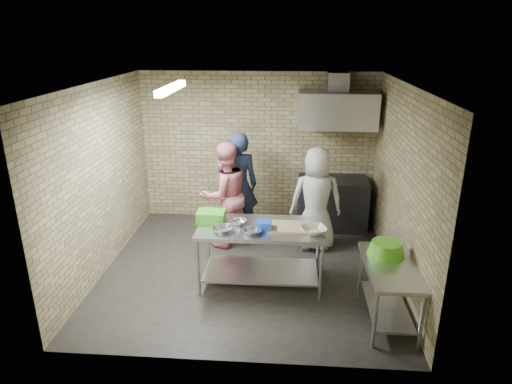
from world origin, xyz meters
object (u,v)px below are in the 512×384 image
side_counter (388,292)px  woman_white (316,199)px  green_basin (386,249)px  man_navy (238,186)px  prep_table (261,255)px  bottle_green (362,114)px  blue_tub (264,225)px  green_crate (211,216)px  woman_pink (225,195)px  stove (332,203)px

side_counter → woman_white: bearing=112.5°
woman_white → green_basin: bearing=112.0°
woman_white → man_navy: bearing=-17.3°
prep_table → bottle_green: size_ratio=11.41×
man_navy → blue_tub: bearing=94.6°
side_counter → man_navy: 3.09m
prep_table → woman_white: woman_white is taller
green_crate → woman_pink: (0.05, 1.04, -0.07)m
green_crate → bottle_green: 3.31m
green_basin → green_crate: bearing=164.8°
woman_pink → green_basin: bearing=109.7°
woman_pink → bottle_green: bearing=172.2°
prep_table → woman_white: (0.80, 1.16, 0.41)m
stove → woman_white: (-0.34, -0.85, 0.39)m
side_counter → prep_table: bearing=154.9°
stove → bottle_green: (0.45, 0.24, 1.57)m
man_navy → woman_white: size_ratio=1.09×
prep_table → man_navy: bearing=107.9°
side_counter → man_navy: size_ratio=0.66×
green_basin → prep_table: bearing=162.5°
prep_table → man_navy: (-0.48, 1.49, 0.49)m
stove → prep_table: bearing=-119.6°
green_crate → blue_tub: size_ratio=2.00×
side_counter → blue_tub: 1.76m
bottle_green → man_navy: size_ratio=0.08×
woman_pink → side_counter: bearing=106.0°
green_crate → man_navy: bearing=80.8°
blue_tub → woman_white: 1.47m
green_crate → green_basin: (2.27, -0.62, -0.10)m
bottle_green → woman_white: size_ratio=0.09×
prep_table → blue_tub: size_ratio=9.00×
side_counter → bottle_green: (0.00, 2.99, 1.64)m
man_navy → woman_white: 1.33m
prep_table → side_counter: (1.59, -0.75, -0.05)m
woman_pink → woman_white: 1.46m
prep_table → green_basin: 1.70m
blue_tub → bottle_green: 3.01m
prep_table → woman_pink: bearing=119.4°
woman_white → stove: bearing=-114.7°
prep_table → stove: size_ratio=1.43×
side_counter → green_crate: bearing=159.3°
side_counter → blue_tub: (-1.54, 0.65, 0.54)m
prep_table → bottle_green: (1.59, 2.24, 1.59)m
prep_table → side_counter: size_ratio=1.43×
side_counter → green_basin: size_ratio=2.61×
green_basin → woman_white: size_ratio=0.27×
stove → bottle_green: bearing=28.1°
prep_table → blue_tub: (0.05, -0.10, 0.49)m
green_basin → bottle_green: bearing=89.6°
prep_table → side_counter: bearing=-25.1°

